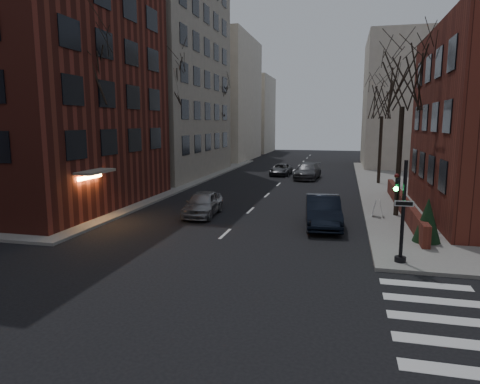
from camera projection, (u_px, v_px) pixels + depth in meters
name	position (u px, v px, depth m)	size (l,w,h in m)	color
ground	(88.00, 361.00, 10.09)	(160.00, 160.00, 0.00)	black
sidewalk_far_left	(9.00, 174.00, 45.62)	(44.00, 44.00, 0.15)	gray
building_left_brick	(16.00, 70.00, 28.09)	(15.00, 15.00, 18.00)	maroon
building_left_tan	(124.00, 40.00, 44.41)	(18.00, 18.00, 28.00)	gray
low_wall_right	(403.00, 204.00, 26.03)	(0.35, 16.00, 1.00)	maroon
building_distant_la	(206.00, 100.00, 64.89)	(14.00, 16.00, 18.00)	beige
building_distant_ra	(423.00, 103.00, 53.24)	(14.00, 14.00, 16.00)	beige
building_distant_lb	(244.00, 115.00, 81.04)	(10.00, 12.00, 14.00)	beige
traffic_signal	(401.00, 218.00, 16.55)	(0.76, 0.44, 4.00)	black
tree_left_a	(84.00, 71.00, 24.21)	(4.18, 4.18, 10.26)	#2D231C
tree_left_b	(168.00, 82.00, 35.64)	(4.40, 4.40, 10.80)	#2D231C
tree_left_c	(217.00, 101.00, 49.21)	(3.96, 3.96, 9.72)	#2D231C
tree_right_a	(404.00, 78.00, 24.00)	(3.96, 3.96, 9.72)	#2D231C
tree_right_b	(383.00, 99.00, 37.49)	(3.74, 3.74, 9.18)	#2D231C
streetlamp_near	(156.00, 140.00, 32.42)	(0.36, 0.36, 6.28)	black
streetlamp_far	(227.00, 134.00, 51.60)	(0.36, 0.36, 6.28)	black
parked_sedan	(323.00, 212.00, 22.95)	(1.77, 5.07, 1.67)	black
car_lane_silver	(203.00, 204.00, 25.71)	(1.75, 4.34, 1.48)	gray
car_lane_gray	(308.00, 171.00, 42.48)	(2.16, 5.30, 1.54)	#434448
car_lane_far	(281.00, 170.00, 45.60)	(2.00, 4.33, 1.20)	#424347
sandwich_board	(378.00, 208.00, 24.88)	(0.44, 0.62, 1.00)	silver
evergreen_shrub	(427.00, 220.00, 19.47)	(1.23, 1.23, 2.05)	#163118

